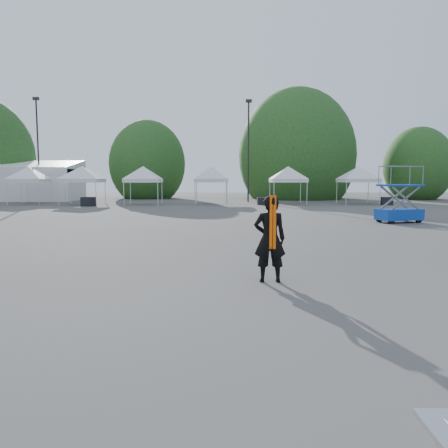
{
  "coord_description": "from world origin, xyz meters",
  "views": [
    {
      "loc": [
        -0.19,
        -10.65,
        2.29
      ],
      "look_at": [
        -0.01,
        -1.23,
        1.3
      ],
      "focal_mm": 35.0,
      "sensor_mm": 36.0,
      "label": 1
    }
  ],
  "objects": [
    {
      "name": "ground",
      "position": [
        0.0,
        0.0,
        0.0
      ],
      "size": [
        120.0,
        120.0,
        0.0
      ],
      "primitive_type": "plane",
      "color": "#474442",
      "rests_on": "ground"
    },
    {
      "name": "marquee",
      "position": [
        -22.0,
        35.0,
        1.97
      ],
      "size": [
        15.0,
        6.25,
        4.23
      ],
      "color": "white",
      "rests_on": "ground"
    },
    {
      "name": "light_pole_west",
      "position": [
        -18.0,
        34.0,
        5.77
      ],
      "size": [
        0.6,
        0.25,
        10.3
      ],
      "color": "black",
      "rests_on": "ground"
    },
    {
      "name": "light_pole_east",
      "position": [
        3.0,
        32.0,
        5.52
      ],
      "size": [
        0.6,
        0.25,
        9.8
      ],
      "color": "black",
      "rests_on": "ground"
    },
    {
      "name": "tree_mid_w",
      "position": [
        -8.0,
        40.0,
        3.93
      ],
      "size": [
        4.16,
        4.16,
        6.33
      ],
      "color": "#382314",
      "rests_on": "ground"
    },
    {
      "name": "tree_mid_e",
      "position": [
        9.0,
        39.0,
        4.84
      ],
      "size": [
        5.12,
        5.12,
        7.79
      ],
      "color": "#382314",
      "rests_on": "ground"
    },
    {
      "name": "tree_far_e",
      "position": [
        22.0,
        37.0,
        3.63
      ],
      "size": [
        3.84,
        3.84,
        5.84
      ],
      "color": "#382314",
      "rests_on": "ground"
    },
    {
      "name": "tent_b",
      "position": [
        -16.82,
        28.76,
        3.06
      ],
      "size": [
        4.22,
        4.22,
        3.88
      ],
      "color": "silver",
      "rests_on": "ground"
    },
    {
      "name": "tent_c",
      "position": [
        -11.77,
        27.66,
        3.06
      ],
      "size": [
        4.69,
        4.69,
        3.88
      ],
      "color": "silver",
      "rests_on": "ground"
    },
    {
      "name": "tent_d",
      "position": [
        -6.47,
        27.6,
        3.06
      ],
      "size": [
        4.31,
        4.31,
        3.88
      ],
      "color": "silver",
      "rests_on": "ground"
    },
    {
      "name": "tent_e",
      "position": [
        -0.57,
        28.13,
        3.06
      ],
      "size": [
        4.16,
        4.16,
        3.88
      ],
      "color": "silver",
      "rests_on": "ground"
    },
    {
      "name": "tent_f",
      "position": [
        6.19,
        27.78,
        3.06
      ],
      "size": [
        4.28,
        4.28,
        3.88
      ],
      "color": "silver",
      "rests_on": "ground"
    },
    {
      "name": "tent_g",
      "position": [
        12.46,
        27.99,
        3.06
      ],
      "size": [
        4.42,
        4.42,
        3.88
      ],
      "color": "silver",
      "rests_on": "ground"
    },
    {
      "name": "man",
      "position": [
        1.0,
        -1.17,
        0.97
      ],
      "size": [
        0.7,
        0.46,
        1.93
      ],
      "rotation": [
        0.0,
        0.0,
        3.14
      ],
      "color": "black",
      "rests_on": "ground"
    },
    {
      "name": "scissor_lift",
      "position": [
        9.33,
        11.72,
        1.47
      ],
      "size": [
        2.49,
        1.74,
        2.92
      ],
      "rotation": [
        0.0,
        0.0,
        0.3
      ],
      "color": "#0D49AE",
      "rests_on": "ground"
    },
    {
      "name": "crate_west",
      "position": [
        -10.65,
        25.34,
        0.38
      ],
      "size": [
        1.16,
        1.02,
        0.75
      ],
      "primitive_type": "cube",
      "rotation": [
        0.0,
        0.0,
        -0.32
      ],
      "color": "black",
      "rests_on": "ground"
    },
    {
      "name": "crate_mid",
      "position": [
        3.83,
        27.0,
        0.33
      ],
      "size": [
        0.87,
        0.69,
        0.66
      ],
      "primitive_type": "cube",
      "rotation": [
        0.0,
        0.0,
        0.04
      ],
      "color": "black",
      "rests_on": "ground"
    },
    {
      "name": "crate_east",
      "position": [
        14.51,
        26.44,
        0.34
      ],
      "size": [
        0.95,
        0.78,
        0.69
      ],
      "primitive_type": "cube",
      "rotation": [
        0.0,
        0.0,
        -0.11
      ],
      "color": "black",
      "rests_on": "ground"
    }
  ]
}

